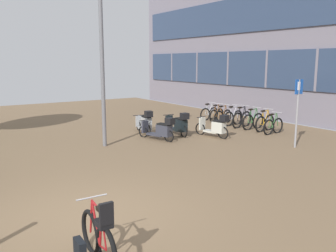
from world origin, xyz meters
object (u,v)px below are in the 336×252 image
(bicycle_rack_00, at_px, (273,126))
(bicycle_rack_01, at_px, (265,123))
(scooter_far, at_px, (161,130))
(scooter_extra, at_px, (145,123))
(scooter_mid, at_px, (216,127))
(bicycle_rack_05, at_px, (223,117))
(scooter_near, at_px, (179,125))
(bicycle_rack_07, at_px, (209,114))
(bicycle_rack_04, at_px, (233,118))
(bicycle_rack_03, at_px, (242,119))
(parking_sign, at_px, (298,106))
(bicycle_rack_06, at_px, (217,115))
(lamp_post, at_px, (102,51))
(bicycle_rack_02, at_px, (253,121))
(bicycle_foreground, at_px, (97,239))

(bicycle_rack_00, height_order, bicycle_rack_01, bicycle_rack_01)
(scooter_far, height_order, scooter_extra, scooter_extra)
(scooter_mid, bearing_deg, bicycle_rack_05, 42.13)
(scooter_near, bearing_deg, bicycle_rack_07, 32.41)
(bicycle_rack_04, bearing_deg, scooter_extra, 172.96)
(scooter_far, xyz_separation_m, scooter_extra, (0.15, 1.40, 0.04))
(bicycle_rack_03, height_order, scooter_extra, scooter_extra)
(bicycle_rack_05, distance_m, scooter_far, 4.76)
(bicycle_rack_03, xyz_separation_m, bicycle_rack_04, (0.05, 0.60, -0.01))
(parking_sign, bearing_deg, bicycle_rack_05, 75.83)
(bicycle_rack_00, xyz_separation_m, bicycle_rack_01, (0.18, 0.60, 0.02))
(bicycle_rack_03, distance_m, bicycle_rack_04, 0.61)
(bicycle_rack_00, relative_size, scooter_extra, 0.80)
(bicycle_rack_06, xyz_separation_m, bicycle_rack_07, (0.04, 0.60, -0.00))
(bicycle_rack_01, height_order, scooter_extra, scooter_extra)
(parking_sign, bearing_deg, bicycle_rack_06, 75.94)
(bicycle_rack_03, height_order, bicycle_rack_05, bicycle_rack_03)
(bicycle_rack_04, distance_m, bicycle_rack_05, 0.61)
(parking_sign, distance_m, lamp_post, 6.94)
(scooter_near, bearing_deg, bicycle_rack_05, 17.44)
(parking_sign, bearing_deg, lamp_post, 143.91)
(bicycle_rack_01, xyz_separation_m, scooter_extra, (-4.58, 2.37, 0.11))
(bicycle_rack_07, relative_size, scooter_near, 0.70)
(bicycle_rack_03, xyz_separation_m, scooter_extra, (-4.42, 1.16, 0.10))
(scooter_far, xyz_separation_m, parking_sign, (3.26, -3.60, 1.05))
(bicycle_rack_01, bearing_deg, scooter_far, 168.48)
(bicycle_rack_06, xyz_separation_m, lamp_post, (-6.82, -1.71, 2.98))
(bicycle_rack_03, relative_size, scooter_mid, 0.86)
(bicycle_rack_07, xyz_separation_m, scooter_near, (-3.60, -2.28, 0.12))
(bicycle_rack_02, bearing_deg, scooter_extra, 158.66)
(scooter_extra, relative_size, parking_sign, 0.69)
(bicycle_rack_07, bearing_deg, scooter_extra, -164.56)
(bicycle_foreground, distance_m, bicycle_rack_03, 12.00)
(bicycle_foreground, bearing_deg, scooter_far, 50.62)
(parking_sign, bearing_deg, bicycle_rack_07, 76.93)
(bicycle_rack_03, relative_size, scooter_far, 0.81)
(bicycle_rack_03, xyz_separation_m, scooter_near, (-3.46, 0.13, 0.09))
(bicycle_foreground, relative_size, bicycle_rack_05, 1.02)
(scooter_mid, bearing_deg, scooter_near, 130.84)
(bicycle_rack_01, xyz_separation_m, scooter_mid, (-2.64, 0.21, 0.09))
(bicycle_rack_00, relative_size, bicycle_rack_06, 1.05)
(bicycle_foreground, relative_size, bicycle_rack_04, 0.98)
(bicycle_rack_03, bearing_deg, bicycle_rack_06, 86.75)
(scooter_mid, distance_m, scooter_far, 2.23)
(scooter_extra, bearing_deg, bicycle_rack_06, 8.24)
(bicycle_rack_05, height_order, scooter_far, bicycle_rack_05)
(bicycle_rack_01, relative_size, parking_sign, 0.58)
(bicycle_rack_01, relative_size, bicycle_rack_05, 1.03)
(bicycle_rack_03, distance_m, lamp_post, 7.34)
(bicycle_rack_06, relative_size, parking_sign, 0.52)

